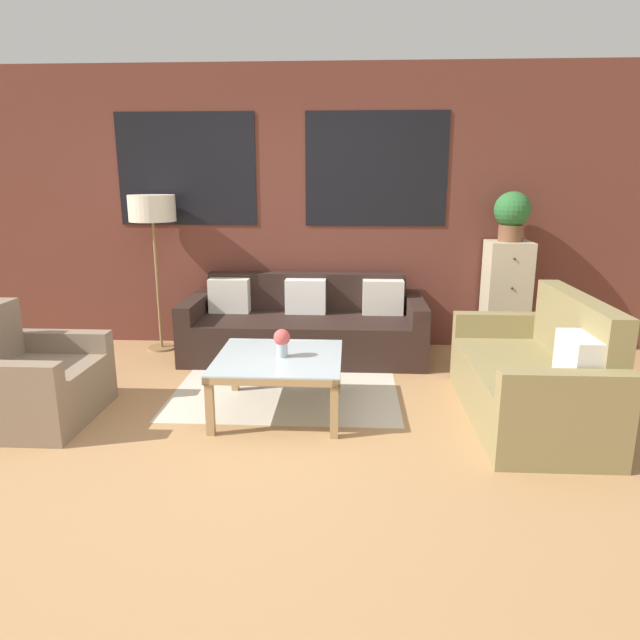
{
  "coord_description": "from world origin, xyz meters",
  "views": [
    {
      "loc": [
        0.71,
        -3.44,
        1.73
      ],
      "look_at": [
        0.46,
        1.23,
        0.55
      ],
      "focal_mm": 32.0,
      "sensor_mm": 36.0,
      "label": 1
    }
  ],
  "objects_px": {
    "armchair_corner": "(31,383)",
    "coffee_table": "(279,364)",
    "couch_dark": "(305,328)",
    "flower_vase": "(282,341)",
    "settee_vintage": "(534,379)",
    "drawer_cabinet": "(505,298)",
    "potted_plant": "(512,214)",
    "floor_lamp": "(152,214)"
  },
  "relations": [
    {
      "from": "coffee_table",
      "to": "drawer_cabinet",
      "type": "relative_size",
      "value": 0.82
    },
    {
      "from": "potted_plant",
      "to": "flower_vase",
      "type": "distance_m",
      "value": 2.73
    },
    {
      "from": "couch_dark",
      "to": "coffee_table",
      "type": "distance_m",
      "value": 1.4
    },
    {
      "from": "settee_vintage",
      "to": "potted_plant",
      "type": "distance_m",
      "value": 1.99
    },
    {
      "from": "settee_vintage",
      "to": "drawer_cabinet",
      "type": "distance_m",
      "value": 1.69
    },
    {
      "from": "couch_dark",
      "to": "armchair_corner",
      "type": "bearing_deg",
      "value": -138.88
    },
    {
      "from": "couch_dark",
      "to": "floor_lamp",
      "type": "bearing_deg",
      "value": 173.82
    },
    {
      "from": "armchair_corner",
      "to": "flower_vase",
      "type": "bearing_deg",
      "value": 6.86
    },
    {
      "from": "couch_dark",
      "to": "floor_lamp",
      "type": "height_order",
      "value": "floor_lamp"
    },
    {
      "from": "couch_dark",
      "to": "flower_vase",
      "type": "bearing_deg",
      "value": -92.15
    },
    {
      "from": "flower_vase",
      "to": "drawer_cabinet",
      "type": "bearing_deg",
      "value": 38.59
    },
    {
      "from": "floor_lamp",
      "to": "potted_plant",
      "type": "bearing_deg",
      "value": 0.83
    },
    {
      "from": "armchair_corner",
      "to": "potted_plant",
      "type": "xyz_separation_m",
      "value": [
        3.84,
        1.84,
        1.11
      ]
    },
    {
      "from": "settee_vintage",
      "to": "armchair_corner",
      "type": "distance_m",
      "value": 3.64
    },
    {
      "from": "armchair_corner",
      "to": "coffee_table",
      "type": "distance_m",
      "value": 1.8
    },
    {
      "from": "couch_dark",
      "to": "coffee_table",
      "type": "height_order",
      "value": "couch_dark"
    },
    {
      "from": "settee_vintage",
      "to": "couch_dark",
      "type": "bearing_deg",
      "value": 140.88
    },
    {
      "from": "coffee_table",
      "to": "flower_vase",
      "type": "xyz_separation_m",
      "value": [
        0.03,
        -0.01,
        0.19
      ]
    },
    {
      "from": "potted_plant",
      "to": "settee_vintage",
      "type": "bearing_deg",
      "value": -96.93
    },
    {
      "from": "couch_dark",
      "to": "drawer_cabinet",
      "type": "distance_m",
      "value": 2.01
    },
    {
      "from": "settee_vintage",
      "to": "coffee_table",
      "type": "xyz_separation_m",
      "value": [
        -1.86,
        0.05,
        0.07
      ]
    },
    {
      "from": "coffee_table",
      "to": "potted_plant",
      "type": "relative_size",
      "value": 1.95
    },
    {
      "from": "couch_dark",
      "to": "armchair_corner",
      "type": "relative_size",
      "value": 2.51
    },
    {
      "from": "floor_lamp",
      "to": "potted_plant",
      "type": "xyz_separation_m",
      "value": [
        3.48,
        0.05,
        0.01
      ]
    },
    {
      "from": "settee_vintage",
      "to": "potted_plant",
      "type": "height_order",
      "value": "potted_plant"
    },
    {
      "from": "couch_dark",
      "to": "drawer_cabinet",
      "type": "height_order",
      "value": "drawer_cabinet"
    },
    {
      "from": "drawer_cabinet",
      "to": "armchair_corner",
      "type": "bearing_deg",
      "value": -154.42
    },
    {
      "from": "settee_vintage",
      "to": "floor_lamp",
      "type": "height_order",
      "value": "floor_lamp"
    },
    {
      "from": "coffee_table",
      "to": "potted_plant",
      "type": "xyz_separation_m",
      "value": [
        2.06,
        1.61,
        1.01
      ]
    },
    {
      "from": "couch_dark",
      "to": "flower_vase",
      "type": "height_order",
      "value": "couch_dark"
    },
    {
      "from": "coffee_table",
      "to": "floor_lamp",
      "type": "height_order",
      "value": "floor_lamp"
    },
    {
      "from": "couch_dark",
      "to": "floor_lamp",
      "type": "distance_m",
      "value": 1.86
    },
    {
      "from": "settee_vintage",
      "to": "armchair_corner",
      "type": "xyz_separation_m",
      "value": [
        -3.64,
        -0.18,
        -0.03
      ]
    },
    {
      "from": "settee_vintage",
      "to": "potted_plant",
      "type": "bearing_deg",
      "value": 83.07
    },
    {
      "from": "coffee_table",
      "to": "armchair_corner",
      "type": "bearing_deg",
      "value": -172.73
    },
    {
      "from": "settee_vintage",
      "to": "floor_lamp",
      "type": "relative_size",
      "value": 1.04
    },
    {
      "from": "armchair_corner",
      "to": "drawer_cabinet",
      "type": "distance_m",
      "value": 4.27
    },
    {
      "from": "drawer_cabinet",
      "to": "flower_vase",
      "type": "relative_size",
      "value": 5.35
    },
    {
      "from": "settee_vintage",
      "to": "coffee_table",
      "type": "height_order",
      "value": "settee_vintage"
    },
    {
      "from": "armchair_corner",
      "to": "potted_plant",
      "type": "distance_m",
      "value": 4.4
    },
    {
      "from": "couch_dark",
      "to": "potted_plant",
      "type": "distance_m",
      "value": 2.28
    },
    {
      "from": "potted_plant",
      "to": "coffee_table",
      "type": "bearing_deg",
      "value": -141.94
    }
  ]
}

